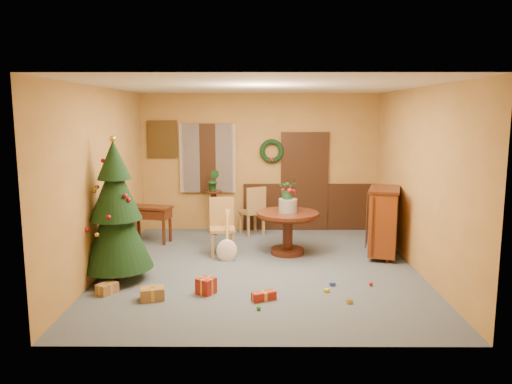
{
  "coord_description": "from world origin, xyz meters",
  "views": [
    {
      "loc": [
        -0.04,
        -7.81,
        2.51
      ],
      "look_at": [
        -0.07,
        0.4,
        1.19
      ],
      "focal_mm": 35.0,
      "sensor_mm": 36.0,
      "label": 1
    }
  ],
  "objects_px": {
    "christmas_tree": "(116,213)",
    "writing_desk": "(151,215)",
    "sideboard": "(383,220)",
    "chair_near": "(222,224)",
    "dining_table": "(288,225)"
  },
  "relations": [
    {
      "from": "christmas_tree",
      "to": "sideboard",
      "type": "relative_size",
      "value": 1.79
    },
    {
      "from": "writing_desk",
      "to": "sideboard",
      "type": "relative_size",
      "value": 0.72
    },
    {
      "from": "chair_near",
      "to": "sideboard",
      "type": "bearing_deg",
      "value": -3.21
    },
    {
      "from": "dining_table",
      "to": "chair_near",
      "type": "xyz_separation_m",
      "value": [
        -1.17,
        0.01,
        0.01
      ]
    },
    {
      "from": "chair_near",
      "to": "writing_desk",
      "type": "distance_m",
      "value": 1.65
    },
    {
      "from": "dining_table",
      "to": "writing_desk",
      "type": "distance_m",
      "value": 2.73
    },
    {
      "from": "dining_table",
      "to": "christmas_tree",
      "type": "bearing_deg",
      "value": -152.04
    },
    {
      "from": "christmas_tree",
      "to": "writing_desk",
      "type": "distance_m",
      "value": 2.26
    },
    {
      "from": "chair_near",
      "to": "sideboard",
      "type": "xyz_separation_m",
      "value": [
        2.83,
        -0.16,
        0.11
      ]
    },
    {
      "from": "dining_table",
      "to": "christmas_tree",
      "type": "relative_size",
      "value": 0.51
    },
    {
      "from": "christmas_tree",
      "to": "writing_desk",
      "type": "bearing_deg",
      "value": 89.28
    },
    {
      "from": "dining_table",
      "to": "christmas_tree",
      "type": "distance_m",
      "value": 3.03
    },
    {
      "from": "chair_near",
      "to": "dining_table",
      "type": "bearing_deg",
      "value": -0.31
    },
    {
      "from": "christmas_tree",
      "to": "sideboard",
      "type": "bearing_deg",
      "value": 16.21
    },
    {
      "from": "dining_table",
      "to": "sideboard",
      "type": "height_order",
      "value": "sideboard"
    }
  ]
}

